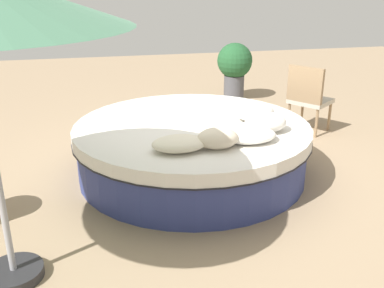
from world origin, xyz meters
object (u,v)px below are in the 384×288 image
at_px(throw_pillow_0, 179,144).
at_px(throw_pillow_4, 254,112).
at_px(patio_chair, 308,95).
at_px(throw_pillow_1, 218,138).
at_px(planter, 235,66).
at_px(round_bed, 192,148).
at_px(throw_pillow_2, 249,135).
at_px(throw_pillow_3, 266,122).

height_order(throw_pillow_0, throw_pillow_4, throw_pillow_4).
height_order(throw_pillow_4, patio_chair, patio_chair).
bearing_deg(throw_pillow_0, patio_chair, 38.60).
xyz_separation_m(throw_pillow_1, patio_chair, (1.84, 1.78, -0.14)).
bearing_deg(planter, round_bed, -115.90).
height_order(throw_pillow_2, throw_pillow_4, throw_pillow_4).
bearing_deg(planter, throw_pillow_0, -114.97).
relative_size(throw_pillow_3, planter, 0.44).
bearing_deg(throw_pillow_2, planter, 74.54).
bearing_deg(round_bed, throw_pillow_0, -111.10).
bearing_deg(throw_pillow_1, patio_chair, 44.14).
distance_m(throw_pillow_2, throw_pillow_4, 0.70).
relative_size(round_bed, throw_pillow_1, 6.55).
relative_size(round_bed, throw_pillow_0, 4.98).
height_order(throw_pillow_1, throw_pillow_2, throw_pillow_1).
height_order(round_bed, throw_pillow_0, throw_pillow_0).
xyz_separation_m(throw_pillow_0, planter, (1.73, 3.71, -0.05)).
bearing_deg(patio_chair, planter, 157.01).
xyz_separation_m(throw_pillow_3, patio_chair, (1.20, 1.41, -0.14)).
distance_m(round_bed, planter, 3.32).
height_order(throw_pillow_0, throw_pillow_3, throw_pillow_3).
bearing_deg(planter, throw_pillow_3, -102.20).
distance_m(throw_pillow_0, planter, 4.10).
bearing_deg(throw_pillow_4, patio_chair, 41.04).
height_order(throw_pillow_1, planter, planter).
bearing_deg(patio_chair, round_bed, -98.67).
bearing_deg(throw_pillow_4, throw_pillow_3, -91.72).
relative_size(throw_pillow_0, throw_pillow_3, 1.19).
xyz_separation_m(round_bed, throw_pillow_2, (0.44, -0.66, 0.36)).
bearing_deg(throw_pillow_4, planter, 76.52).
distance_m(throw_pillow_0, throw_pillow_3, 1.06).
xyz_separation_m(round_bed, throw_pillow_3, (0.72, -0.39, 0.39)).
bearing_deg(patio_chair, throw_pillow_1, -82.55).
distance_m(round_bed, patio_chair, 2.19).
bearing_deg(throw_pillow_3, throw_pillow_1, -149.89).
bearing_deg(throw_pillow_0, throw_pillow_1, -3.20).
bearing_deg(throw_pillow_4, round_bed, 178.71).
bearing_deg(round_bed, throw_pillow_3, -28.74).
bearing_deg(throw_pillow_0, planter, 65.03).
height_order(round_bed, throw_pillow_4, throw_pillow_4).
xyz_separation_m(round_bed, throw_pillow_4, (0.73, -0.02, 0.39)).
relative_size(throw_pillow_2, patio_chair, 0.56).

